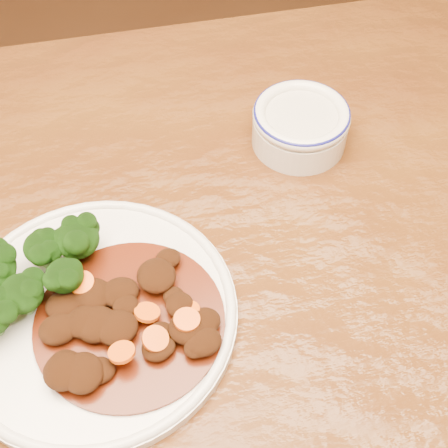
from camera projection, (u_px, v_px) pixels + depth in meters
name	position (u px, v px, depth m)	size (l,w,h in m)	color
dining_table	(193.00, 297.00, 0.78)	(1.61, 1.09, 0.75)	#56300F
dinner_plate	(95.00, 314.00, 0.66)	(0.31, 0.31, 0.02)	silver
broccoli_florets	(28.00, 273.00, 0.65)	(0.15, 0.11, 0.05)	#659F52
mince_stew	(122.00, 325.00, 0.64)	(0.20, 0.20, 0.03)	#4F1708
dip_bowl	(300.00, 124.00, 0.81)	(0.13, 0.13, 0.06)	silver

